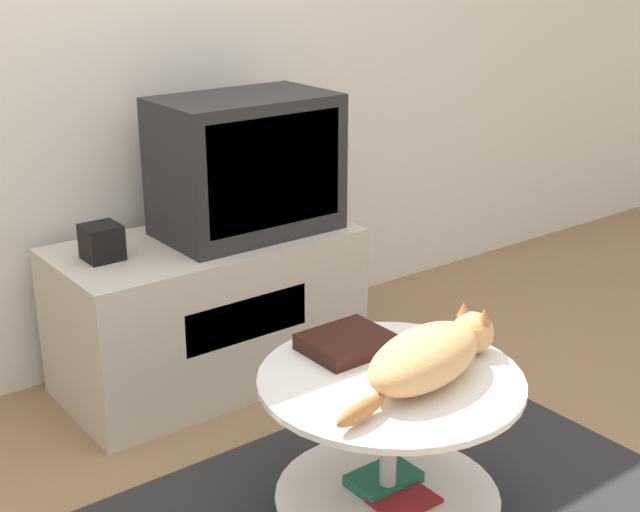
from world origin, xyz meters
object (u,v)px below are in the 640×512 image
at_px(speaker, 102,242).
at_px(dvd_box, 347,343).
at_px(tv, 246,165).
at_px(cat, 430,355).

xyz_separation_m(speaker, dvd_box, (0.28, -0.91, -0.10)).
bearing_deg(tv, cat, -99.80).
bearing_deg(dvd_box, tv, 73.91).
bearing_deg(speaker, dvd_box, -72.78).
bearing_deg(cat, dvd_box, 90.48).
bearing_deg(cat, speaker, 94.19).
bearing_deg(speaker, cat, -73.80).
height_order(speaker, dvd_box, speaker).
relative_size(tv, speaker, 5.26).
distance_m(tv, speaker, 0.57).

